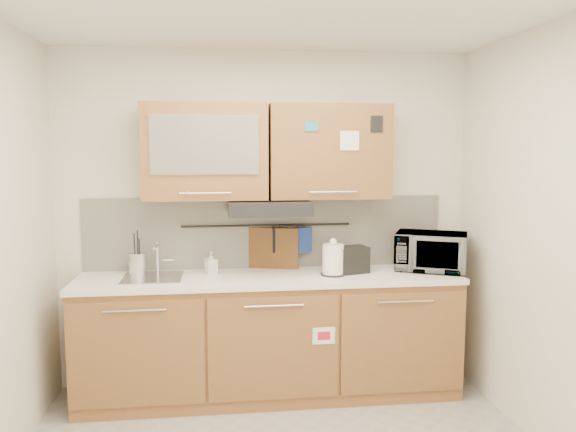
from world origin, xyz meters
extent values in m
plane|color=silver|center=(0.00, 1.50, 1.30)|extent=(3.20, 0.00, 3.20)
plane|color=silver|center=(1.60, 0.00, 1.30)|extent=(0.00, 3.00, 3.00)
cube|color=#965C35|center=(0.00, 1.20, 0.44)|extent=(2.80, 0.60, 0.88)
cube|color=black|center=(0.00, 1.20, 0.05)|extent=(2.80, 0.54, 0.10)
cube|color=olive|center=(-0.93, 0.89, 0.47)|extent=(0.91, 0.02, 0.74)
cylinder|color=silver|center=(-0.93, 0.86, 0.78)|extent=(0.41, 0.01, 0.01)
cube|color=olive|center=(0.00, 0.89, 0.47)|extent=(0.91, 0.02, 0.74)
cylinder|color=silver|center=(0.00, 0.86, 0.78)|extent=(0.41, 0.01, 0.01)
cube|color=olive|center=(0.93, 0.89, 0.47)|extent=(0.91, 0.02, 0.74)
cylinder|color=silver|center=(0.93, 0.86, 0.78)|extent=(0.41, 0.01, 0.01)
cube|color=white|center=(0.00, 1.19, 0.90)|extent=(2.82, 0.62, 0.04)
cube|color=silver|center=(0.00, 1.49, 1.20)|extent=(2.80, 0.02, 0.56)
cube|color=#965C35|center=(-0.46, 1.32, 1.83)|extent=(0.90, 0.35, 0.70)
cube|color=silver|center=(-0.46, 1.14, 1.88)|extent=(0.76, 0.02, 0.42)
cube|color=olive|center=(0.46, 1.32, 1.83)|extent=(0.90, 0.35, 0.70)
cube|color=white|center=(0.58, 1.14, 1.91)|extent=(0.14, 0.00, 0.14)
cube|color=black|center=(0.00, 1.25, 1.42)|extent=(0.60, 0.46, 0.10)
cube|color=silver|center=(-0.85, 1.20, 0.92)|extent=(0.42, 0.40, 0.03)
cylinder|color=silver|center=(-0.83, 1.36, 1.04)|extent=(0.03, 0.03, 0.24)
cylinder|color=silver|center=(-0.83, 1.28, 1.14)|extent=(0.02, 0.18, 0.02)
cylinder|color=black|center=(0.00, 1.45, 1.26)|extent=(1.30, 0.02, 0.02)
cylinder|color=silver|center=(-0.97, 1.33, 1.00)|extent=(0.18, 0.18, 0.17)
cylinder|color=black|center=(-0.99, 1.34, 1.08)|extent=(0.01, 0.01, 0.31)
cylinder|color=black|center=(-0.95, 1.31, 1.06)|extent=(0.01, 0.01, 0.28)
cylinder|color=black|center=(-0.97, 1.35, 1.09)|extent=(0.01, 0.01, 0.33)
cylinder|color=black|center=(-0.99, 1.30, 1.04)|extent=(0.01, 0.01, 0.24)
cylinder|color=white|center=(0.47, 1.14, 1.04)|extent=(0.16, 0.16, 0.23)
sphere|color=white|center=(0.47, 1.14, 1.17)|extent=(0.05, 0.05, 0.05)
cube|color=white|center=(0.57, 1.15, 1.05)|extent=(0.02, 0.03, 0.15)
cylinder|color=black|center=(0.47, 1.14, 0.93)|extent=(0.18, 0.18, 0.01)
cube|color=black|center=(0.61, 1.20, 1.02)|extent=(0.29, 0.22, 0.20)
cube|color=black|center=(0.56, 1.19, 1.11)|extent=(0.10, 0.13, 0.01)
cube|color=black|center=(0.65, 1.22, 1.11)|extent=(0.10, 0.13, 0.01)
imported|color=#999999|center=(1.25, 1.22, 1.07)|extent=(0.63, 0.54, 0.29)
imported|color=#999999|center=(-0.43, 1.28, 1.01)|extent=(0.10, 0.10, 0.17)
cube|color=brown|center=(0.05, 1.44, 1.00)|extent=(0.38, 0.14, 0.48)
cube|color=navy|center=(0.30, 1.44, 1.14)|extent=(0.12, 0.06, 0.20)
cube|color=black|center=(0.10, 1.44, 1.14)|extent=(0.12, 0.04, 0.19)
cube|color=#B51823|center=(0.25, 1.44, 1.17)|extent=(0.12, 0.04, 0.15)
camera|label=1|loc=(-0.36, -2.86, 1.84)|focal=35.00mm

